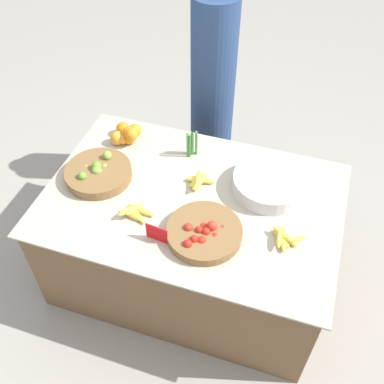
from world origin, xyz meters
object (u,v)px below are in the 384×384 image
at_px(tomato_basket, 204,233).
at_px(vendor_person, 212,94).
at_px(metal_bowl, 269,183).
at_px(price_sign, 157,234).
at_px(lime_bowl, 98,173).

xyz_separation_m(tomato_basket, vendor_person, (-0.29, 1.12, 0.02)).
bearing_deg(metal_bowl, tomato_basket, -119.43).
height_order(price_sign, vendor_person, vendor_person).
bearing_deg(tomato_basket, metal_bowl, 60.57).
relative_size(lime_bowl, vendor_person, 0.24).
height_order(lime_bowl, tomato_basket, lime_bowl).
bearing_deg(tomato_basket, vendor_person, 104.43).
bearing_deg(price_sign, vendor_person, 99.33).
relative_size(tomato_basket, vendor_person, 0.24).
bearing_deg(tomato_basket, lime_bowl, 162.44).
xyz_separation_m(tomato_basket, metal_bowl, (0.24, 0.42, 0.02)).
distance_m(lime_bowl, vendor_person, 0.98).
distance_m(price_sign, vendor_person, 1.21).
bearing_deg(price_sign, metal_bowl, 54.53).
bearing_deg(lime_bowl, tomato_basket, -17.56).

